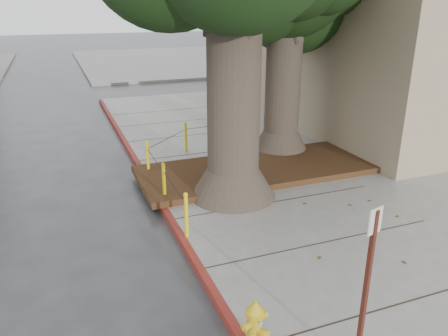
{
  "coord_description": "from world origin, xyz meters",
  "views": [
    {
      "loc": [
        -3.97,
        -6.19,
        4.47
      ],
      "look_at": [
        -0.74,
        2.16,
        1.1
      ],
      "focal_mm": 35.0,
      "sensor_mm": 36.0,
      "label": 1
    }
  ],
  "objects_px": {
    "car_silver": "(235,73)",
    "fire_hydrant": "(255,324)",
    "car_red": "(302,65)",
    "signpost": "(367,284)"
  },
  "relations": [
    {
      "from": "car_silver",
      "to": "fire_hydrant",
      "type": "bearing_deg",
      "value": 165.42
    },
    {
      "from": "signpost",
      "to": "car_red",
      "type": "xyz_separation_m",
      "value": [
        12.29,
        22.07,
        -0.74
      ]
    },
    {
      "from": "car_red",
      "to": "signpost",
      "type": "bearing_deg",
      "value": 155.25
    },
    {
      "from": "fire_hydrant",
      "to": "signpost",
      "type": "height_order",
      "value": "signpost"
    },
    {
      "from": "fire_hydrant",
      "to": "car_red",
      "type": "distance_m",
      "value": 25.06
    },
    {
      "from": "car_silver",
      "to": "car_red",
      "type": "height_order",
      "value": "car_red"
    },
    {
      "from": "fire_hydrant",
      "to": "car_red",
      "type": "relative_size",
      "value": 0.17
    },
    {
      "from": "car_silver",
      "to": "car_red",
      "type": "xyz_separation_m",
      "value": [
        5.1,
        0.81,
        0.15
      ]
    },
    {
      "from": "fire_hydrant",
      "to": "signpost",
      "type": "relative_size",
      "value": 0.32
    },
    {
      "from": "signpost",
      "to": "car_red",
      "type": "bearing_deg",
      "value": 45.0
    }
  ]
}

